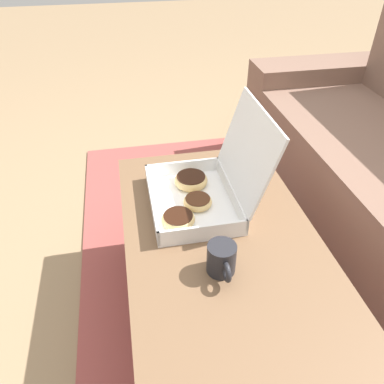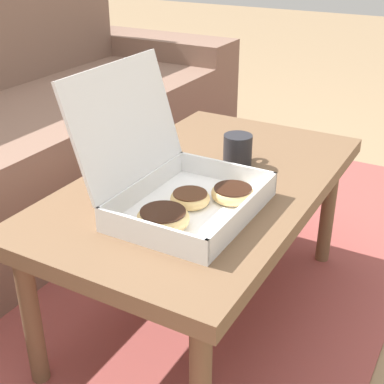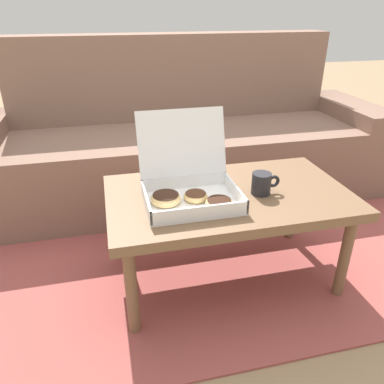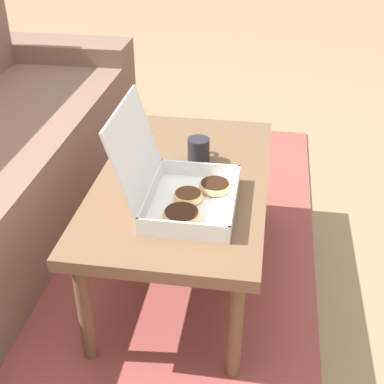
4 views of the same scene
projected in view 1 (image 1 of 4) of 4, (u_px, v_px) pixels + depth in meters
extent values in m
plane|color=#937756|center=(250.00, 316.00, 1.37)|extent=(12.00, 12.00, 0.00)
cube|color=#994742|center=(327.00, 302.00, 1.41)|extent=(2.61, 1.83, 0.01)
cube|color=#7A5B4C|center=(314.00, 106.00, 2.20)|extent=(0.24, 0.77, 0.53)
cube|color=brown|center=(222.00, 242.00, 1.10)|extent=(0.97, 0.56, 0.04)
cylinder|color=brown|center=(141.00, 214.00, 1.53)|extent=(0.04, 0.04, 0.38)
cylinder|color=brown|center=(244.00, 201.00, 1.60)|extent=(0.04, 0.04, 0.38)
cube|color=white|center=(192.00, 203.00, 1.21)|extent=(0.35, 0.26, 0.01)
cube|color=white|center=(152.00, 201.00, 1.17)|extent=(0.35, 0.01, 0.05)
cube|color=white|center=(231.00, 192.00, 1.21)|extent=(0.35, 0.01, 0.05)
cube|color=white|center=(183.00, 167.00, 1.33)|extent=(0.01, 0.26, 0.05)
cube|color=white|center=(204.00, 233.00, 1.06)|extent=(0.01, 0.26, 0.05)
cube|color=white|center=(247.00, 150.00, 1.13)|extent=(0.35, 0.08, 0.26)
torus|color=#E5BC75|center=(178.00, 219.00, 1.12)|extent=(0.10, 0.10, 0.03)
cylinder|color=black|center=(178.00, 217.00, 1.12)|extent=(0.09, 0.09, 0.01)
torus|color=#E5BC75|center=(198.00, 202.00, 1.19)|extent=(0.09, 0.09, 0.03)
cylinder|color=#472614|center=(198.00, 200.00, 1.18)|extent=(0.08, 0.08, 0.01)
torus|color=#E5BC75|center=(191.00, 180.00, 1.28)|extent=(0.11, 0.11, 0.04)
cylinder|color=black|center=(191.00, 178.00, 1.27)|extent=(0.10, 0.10, 0.02)
cylinder|color=#232328|center=(221.00, 258.00, 0.97)|extent=(0.08, 0.08, 0.09)
torus|color=#232328|center=(227.00, 272.00, 0.92)|extent=(0.05, 0.01, 0.05)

